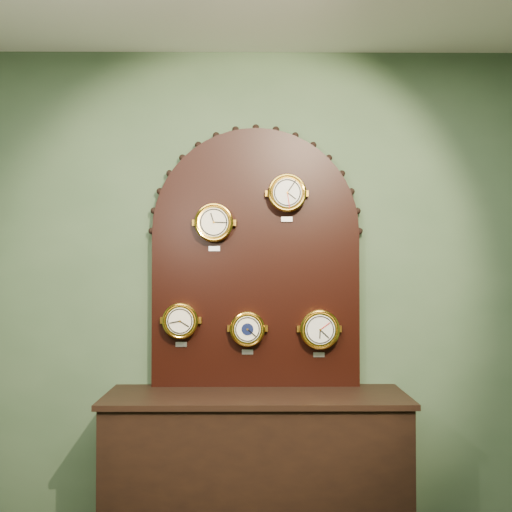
{
  "coord_description": "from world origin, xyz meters",
  "views": [
    {
      "loc": [
        -0.03,
        -0.98,
        1.51
      ],
      "look_at": [
        0.0,
        2.25,
        1.58
      ],
      "focal_mm": 41.32,
      "sensor_mm": 36.0,
      "label": 1
    }
  ],
  "objects_px": {
    "arabic_clock": "(287,193)",
    "hygrometer": "(181,321)",
    "display_board": "(256,249)",
    "shop_counter": "(256,474)",
    "barometer": "(247,329)",
    "tide_clock": "(319,329)",
    "roman_clock": "(214,223)"
  },
  "relations": [
    {
      "from": "arabic_clock",
      "to": "hygrometer",
      "type": "height_order",
      "value": "arabic_clock"
    },
    {
      "from": "shop_counter",
      "to": "hygrometer",
      "type": "distance_m",
      "value": 0.93
    },
    {
      "from": "hygrometer",
      "to": "tide_clock",
      "type": "distance_m",
      "value": 0.79
    },
    {
      "from": "tide_clock",
      "to": "arabic_clock",
      "type": "bearing_deg",
      "value": 179.94
    },
    {
      "from": "hygrometer",
      "to": "tide_clock",
      "type": "xyz_separation_m",
      "value": [
        0.79,
        -0.0,
        -0.05
      ]
    },
    {
      "from": "arabic_clock",
      "to": "barometer",
      "type": "distance_m",
      "value": 0.81
    },
    {
      "from": "shop_counter",
      "to": "arabic_clock",
      "type": "height_order",
      "value": "arabic_clock"
    },
    {
      "from": "roman_clock",
      "to": "arabic_clock",
      "type": "xyz_separation_m",
      "value": [
        0.42,
        0.0,
        0.17
      ]
    },
    {
      "from": "hygrometer",
      "to": "display_board",
      "type": "bearing_deg",
      "value": 8.75
    },
    {
      "from": "display_board",
      "to": "roman_clock",
      "type": "height_order",
      "value": "display_board"
    },
    {
      "from": "display_board",
      "to": "arabic_clock",
      "type": "relative_size",
      "value": 5.66
    },
    {
      "from": "shop_counter",
      "to": "barometer",
      "type": "bearing_deg",
      "value": 107.15
    },
    {
      "from": "shop_counter",
      "to": "tide_clock",
      "type": "relative_size",
      "value": 5.76
    },
    {
      "from": "hygrometer",
      "to": "barometer",
      "type": "bearing_deg",
      "value": -0.01
    },
    {
      "from": "arabic_clock",
      "to": "shop_counter",
      "type": "bearing_deg",
      "value": -139.38
    },
    {
      "from": "display_board",
      "to": "barometer",
      "type": "bearing_deg",
      "value": -125.71
    },
    {
      "from": "shop_counter",
      "to": "barometer",
      "type": "distance_m",
      "value": 0.78
    },
    {
      "from": "roman_clock",
      "to": "arabic_clock",
      "type": "bearing_deg",
      "value": 0.01
    },
    {
      "from": "display_board",
      "to": "barometer",
      "type": "xyz_separation_m",
      "value": [
        -0.05,
        -0.07,
        -0.46
      ]
    },
    {
      "from": "roman_clock",
      "to": "arabic_clock",
      "type": "relative_size",
      "value": 1.01
    },
    {
      "from": "barometer",
      "to": "arabic_clock",
      "type": "bearing_deg",
      "value": -0.09
    },
    {
      "from": "hygrometer",
      "to": "tide_clock",
      "type": "relative_size",
      "value": 0.92
    },
    {
      "from": "arabic_clock",
      "to": "tide_clock",
      "type": "distance_m",
      "value": 0.8
    },
    {
      "from": "barometer",
      "to": "tide_clock",
      "type": "height_order",
      "value": "tide_clock"
    },
    {
      "from": "arabic_clock",
      "to": "hygrometer",
      "type": "distance_m",
      "value": 0.95
    },
    {
      "from": "display_board",
      "to": "roman_clock",
      "type": "bearing_deg",
      "value": -164.48
    },
    {
      "from": "hygrometer",
      "to": "barometer",
      "type": "relative_size",
      "value": 1.02
    },
    {
      "from": "display_board",
      "to": "arabic_clock",
      "type": "height_order",
      "value": "display_board"
    },
    {
      "from": "display_board",
      "to": "barometer",
      "type": "distance_m",
      "value": 0.47
    },
    {
      "from": "display_board",
      "to": "tide_clock",
      "type": "xyz_separation_m",
      "value": [
        0.36,
        -0.07,
        -0.46
      ]
    },
    {
      "from": "arabic_clock",
      "to": "roman_clock",
      "type": "bearing_deg",
      "value": -179.99
    },
    {
      "from": "shop_counter",
      "to": "barometer",
      "type": "relative_size",
      "value": 6.37
    }
  ]
}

